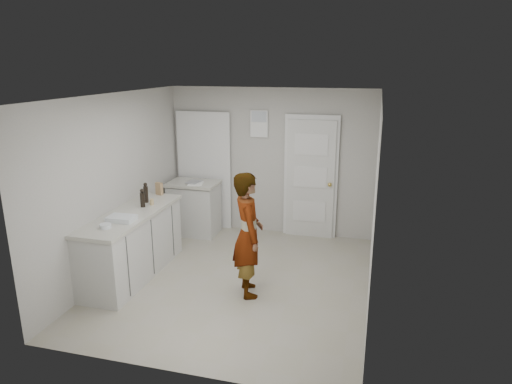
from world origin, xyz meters
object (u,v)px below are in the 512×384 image
(cake_mix_box, at_px, (159,189))
(person, at_px, (248,235))
(oil_cruet_a, at_px, (142,198))
(egg_bowl, at_px, (106,226))
(baking_dish, at_px, (121,219))
(spice_jar, at_px, (152,202))
(oil_cruet_b, at_px, (146,193))

(cake_mix_box, bearing_deg, person, -8.69)
(oil_cruet_a, height_order, egg_bowl, oil_cruet_a)
(person, relative_size, baking_dish, 4.62)
(cake_mix_box, bearing_deg, spice_jar, -54.04)
(egg_bowl, bearing_deg, spice_jar, 84.00)
(oil_cruet_b, bearing_deg, person, -18.52)
(spice_jar, distance_m, baking_dish, 0.72)
(oil_cruet_a, bearing_deg, person, -12.33)
(oil_cruet_a, xyz_separation_m, oil_cruet_b, (-0.06, 0.21, 0.02))
(egg_bowl, bearing_deg, oil_cruet_a, 88.19)
(person, bearing_deg, egg_bowl, 82.90)
(cake_mix_box, height_order, spice_jar, cake_mix_box)
(person, distance_m, egg_bowl, 1.76)
(baking_dish, distance_m, egg_bowl, 0.30)
(spice_jar, relative_size, oil_cruet_a, 0.33)
(person, distance_m, spice_jar, 1.65)
(spice_jar, relative_size, baking_dish, 0.25)
(oil_cruet_b, bearing_deg, egg_bowl, -88.45)
(cake_mix_box, bearing_deg, oil_cruet_a, -63.67)
(person, xyz_separation_m, oil_cruet_a, (-1.64, 0.36, 0.25))
(spice_jar, height_order, egg_bowl, spice_jar)
(cake_mix_box, xyz_separation_m, egg_bowl, (0.03, -1.52, -0.07))
(baking_dish, height_order, egg_bowl, baking_dish)
(cake_mix_box, distance_m, baking_dish, 1.23)
(cake_mix_box, relative_size, oil_cruet_a, 0.72)
(person, bearing_deg, baking_dish, 73.48)
(cake_mix_box, distance_m, oil_cruet_b, 0.42)
(spice_jar, xyz_separation_m, oil_cruet_b, (-0.14, 0.09, 0.10))
(cake_mix_box, bearing_deg, egg_bowl, -67.63)
(cake_mix_box, bearing_deg, baking_dish, -65.39)
(cake_mix_box, height_order, baking_dish, cake_mix_box)
(spice_jar, bearing_deg, baking_dish, -95.07)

